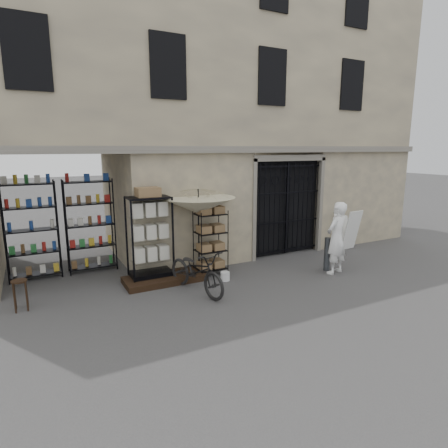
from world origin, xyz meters
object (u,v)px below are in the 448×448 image
white_bucket (225,276)px  bicycle (197,292)px  display_cabinet (150,241)px  shopkeeper (334,273)px  wooden_stool (21,294)px  easel_sign (347,229)px  market_umbrella (198,201)px  wire_rack (211,243)px  steel_bollard (327,254)px

white_bucket → bicycle: 1.02m
display_cabinet → shopkeeper: size_ratio=1.12×
wooden_stool → easel_sign: bearing=2.5°
market_umbrella → white_bucket: bearing=-63.5°
bicycle → wooden_stool: bicycle is taller
market_umbrella → wooden_stool: (-4.17, -0.37, -1.62)m
white_bucket → wire_rack: bearing=98.8°
wire_rack → easel_sign: bearing=2.6°
wooden_stool → steel_bollard: bearing=-7.4°
market_umbrella → steel_bollard: size_ratio=2.97×
market_umbrella → shopkeeper: market_umbrella is taller
bicycle → easel_sign: bearing=-2.4°
market_umbrella → steel_bollard: (3.22, -1.33, -1.50)m
steel_bollard → shopkeeper: steel_bollard is taller
wooden_stool → white_bucket: bearing=-4.9°
wire_rack → market_umbrella: 1.16m
bicycle → shopkeeper: (3.81, -0.47, 0.00)m
display_cabinet → market_umbrella: market_umbrella is taller
wire_rack → steel_bollard: (2.94, -1.21, -0.38)m
display_cabinet → wire_rack: (1.56, -0.19, -0.20)m
bicycle → wooden_stool: 3.70m
bicycle → steel_bollard: (3.78, -0.20, 0.46)m
market_umbrella → shopkeeper: 4.12m
wire_rack → market_umbrella: size_ratio=0.63×
display_cabinet → bicycle: display_cabinet is taller
display_cabinet → easel_sign: display_cabinet is taller
white_bucket → wooden_stool: size_ratio=0.36×
market_umbrella → easel_sign: (5.32, 0.04, -1.29)m
bicycle → easel_sign: size_ratio=1.50×
wire_rack → shopkeeper: size_ratio=0.89×
white_bucket → steel_bollard: size_ratio=0.25×
easel_sign → bicycle: bearing=-173.1°
bicycle → wooden_stool: bearing=154.5°
wooden_stool → easel_sign: size_ratio=0.50×
market_umbrella → easel_sign: size_ratio=2.09×
white_bucket → shopkeeper: shopkeeper is taller
display_cabinet → white_bucket: display_cabinet is taller
market_umbrella → shopkeeper: size_ratio=1.41×
steel_bollard → shopkeeper: bearing=-82.9°
easel_sign → shopkeeper: bearing=-145.9°
bicycle → white_bucket: bearing=7.7°
shopkeeper → steel_bollard: bearing=-98.4°
bicycle → shopkeeper: size_ratio=1.01×
white_bucket → shopkeeper: size_ratio=0.12×
white_bucket → wooden_stool: bearing=175.1°
market_umbrella → easel_sign: 5.48m
wire_rack → white_bucket: (0.10, -0.63, -0.73)m
wire_rack → market_umbrella: bearing=156.4°
bicycle → wooden_stool: size_ratio=2.99×
steel_bollard → wire_rack: bearing=157.7°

